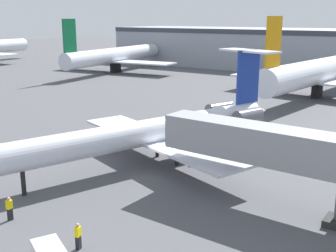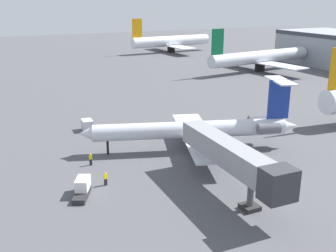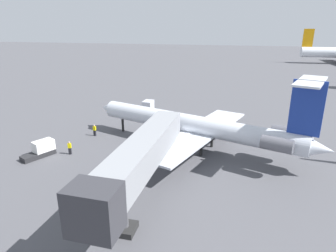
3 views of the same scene
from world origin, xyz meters
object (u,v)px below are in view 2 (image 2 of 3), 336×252
(ground_crew_marshaller, at_px, (106,179))
(ground_crew_loader, at_px, (91,159))
(parked_airliner_west_mid, at_px, (260,57))
(regional_jet, at_px, (198,129))
(baggage_tug_lead, at_px, (82,188))
(parked_airliner_west_end, at_px, (171,41))
(cargo_container_uld, at_px, (87,125))
(jet_bridge, at_px, (236,159))

(ground_crew_marshaller, bearing_deg, ground_crew_loader, 179.47)
(parked_airliner_west_mid, bearing_deg, ground_crew_loader, -53.96)
(regional_jet, distance_m, ground_crew_loader, 15.86)
(baggage_tug_lead, height_order, parked_airliner_west_end, parked_airliner_west_end)
(parked_airliner_west_mid, bearing_deg, cargo_container_uld, -62.06)
(ground_crew_loader, bearing_deg, baggage_tug_lead, -21.90)
(cargo_container_uld, bearing_deg, regional_jet, 36.39)
(regional_jet, height_order, parked_airliner_west_mid, parked_airliner_west_mid)
(regional_jet, bearing_deg, jet_bridge, -14.30)
(cargo_container_uld, relative_size, parked_airliner_west_mid, 0.07)
(ground_crew_marshaller, relative_size, parked_airliner_west_end, 0.05)
(parked_airliner_west_mid, bearing_deg, ground_crew_marshaller, -50.34)
(ground_crew_marshaller, height_order, baggage_tug_lead, baggage_tug_lead)
(baggage_tug_lead, distance_m, parked_airliner_west_mid, 87.96)
(ground_crew_loader, bearing_deg, cargo_container_uld, 166.30)
(parked_airliner_west_end, distance_m, parked_airliner_west_mid, 50.58)
(cargo_container_uld, distance_m, parked_airliner_west_mid, 69.74)
(ground_crew_loader, relative_size, parked_airliner_west_end, 0.05)
(ground_crew_loader, distance_m, cargo_container_uld, 15.20)
(regional_jet, height_order, jet_bridge, regional_jet)
(jet_bridge, xyz_separation_m, parked_airliner_west_end, (-113.62, 48.54, -0.31))
(ground_crew_loader, xyz_separation_m, parked_airliner_west_mid, (-47.41, 65.14, 3.29))
(regional_jet, height_order, ground_crew_loader, regional_jet)
(ground_crew_marshaller, distance_m, parked_airliner_west_mid, 84.76)
(ground_crew_marshaller, height_order, parked_airliner_west_mid, parked_airliner_west_mid)
(parked_airliner_west_end, bearing_deg, regional_jet, -24.33)
(jet_bridge, height_order, ground_crew_marshaller, jet_bridge)
(parked_airliner_west_end, bearing_deg, baggage_tug_lead, -31.06)
(jet_bridge, xyz_separation_m, cargo_container_uld, (-30.62, -8.33, -3.74))
(regional_jet, relative_size, jet_bridge, 1.63)
(regional_jet, xyz_separation_m, ground_crew_loader, (-1.50, -15.59, -2.47))
(jet_bridge, bearing_deg, ground_crew_marshaller, -127.53)
(cargo_container_uld, bearing_deg, parked_airliner_west_mid, 117.94)
(regional_jet, distance_m, ground_crew_marshaller, 16.66)
(regional_jet, relative_size, parked_airliner_west_end, 0.91)
(ground_crew_loader, distance_m, parked_airliner_west_end, 115.01)
(baggage_tug_lead, bearing_deg, ground_crew_marshaller, 112.01)
(jet_bridge, bearing_deg, baggage_tug_lead, -117.76)
(baggage_tug_lead, height_order, cargo_container_uld, baggage_tug_lead)
(regional_jet, xyz_separation_m, parked_airliner_west_mid, (-48.91, 49.55, 0.82))
(regional_jet, relative_size, cargo_container_uld, 12.25)
(ground_crew_loader, xyz_separation_m, parked_airliner_west_end, (-97.77, 60.47, 3.47))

